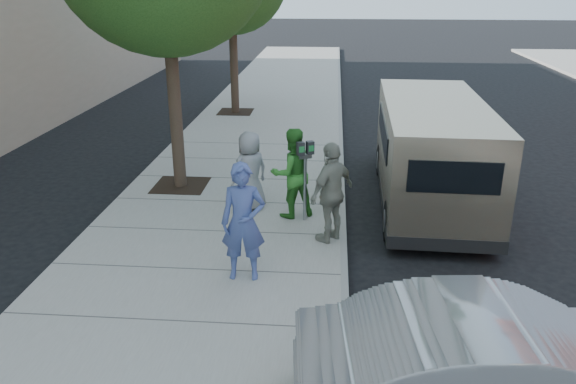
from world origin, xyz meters
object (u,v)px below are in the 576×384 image
object	(u,v)px
sedan	(507,373)
person_striped_polo	(332,192)
person_gray_shirt	(250,171)
van	(431,150)
person_officer	(243,222)
parking_meter	(305,164)
person_green_shirt	(292,173)

from	to	relation	value
sedan	person_striped_polo	distance (m)	4.75
sedan	person_gray_shirt	distance (m)	6.71
van	sedan	xyz separation A→B (m)	(-0.20, -6.75, -0.45)
person_officer	person_striped_polo	xyz separation A→B (m)	(1.37, 1.48, -0.03)
parking_meter	van	bearing A→B (deg)	5.86
parking_meter	van	size ratio (longest dim) A/B	0.26
parking_meter	person_gray_shirt	distance (m)	1.29
person_gray_shirt	van	bearing A→B (deg)	154.32
sedan	person_green_shirt	distance (m)	6.04
sedan	person_green_shirt	bearing A→B (deg)	21.01
sedan	person_green_shirt	xyz separation A→B (m)	(-2.69, 5.40, 0.31)
parking_meter	person_striped_polo	bearing A→B (deg)	-83.19
van	person_gray_shirt	world-z (taller)	van
person_gray_shirt	sedan	bearing A→B (deg)	80.68
van	person_green_shirt	world-z (taller)	van
person_striped_polo	person_officer	bearing A→B (deg)	-4.24
van	person_officer	xyz separation A→B (m)	(-3.47, -3.89, -0.08)
parking_meter	person_officer	world-z (taller)	person_officer
person_gray_shirt	person_green_shirt	bearing A→B (deg)	121.11
person_green_shirt	person_gray_shirt	bearing A→B (deg)	-43.65
person_gray_shirt	parking_meter	bearing A→B (deg)	115.66
parking_meter	person_gray_shirt	world-z (taller)	person_gray_shirt
person_officer	person_green_shirt	bearing A→B (deg)	73.88
parking_meter	van	xyz separation A→B (m)	(2.63, 1.55, -0.13)
person_officer	van	bearing A→B (deg)	44.86
parking_meter	person_striped_polo	xyz separation A→B (m)	(0.53, -0.86, -0.24)
person_gray_shirt	person_officer	bearing A→B (deg)	54.64
person_officer	person_gray_shirt	xyz separation A→B (m)	(-0.30, 2.82, -0.13)
parking_meter	sedan	bearing A→B (deg)	-89.65
sedan	person_officer	distance (m)	4.36
sedan	van	bearing A→B (deg)	-7.22
person_green_shirt	person_striped_polo	size ratio (longest dim) A/B	0.97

